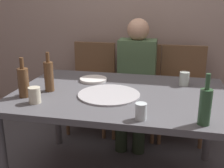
{
  "coord_description": "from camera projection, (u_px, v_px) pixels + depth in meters",
  "views": [
    {
      "loc": [
        0.34,
        -1.81,
        1.36
      ],
      "look_at": [
        -0.06,
        0.02,
        0.77
      ],
      "focal_mm": 44.64,
      "sensor_mm": 36.0,
      "label": 1
    }
  ],
  "objects": [
    {
      "name": "back_wall",
      "position": [
        142.0,
        3.0,
        2.9
      ],
      "size": [
        6.0,
        0.1,
        2.6
      ],
      "primitive_type": "cube",
      "color": "gray",
      "rests_on": "ground_plane"
    },
    {
      "name": "dining_table",
      "position": [
        120.0,
        102.0,
        1.97
      ],
      "size": [
        1.48,
        1.0,
        0.72
      ],
      "color": "#4C4C51",
      "rests_on": "ground_plane"
    },
    {
      "name": "pizza_tray",
      "position": [
        109.0,
        95.0,
        1.89
      ],
      "size": [
        0.42,
        0.42,
        0.01
      ],
      "primitive_type": "cylinder",
      "color": "#ADADB2",
      "rests_on": "dining_table"
    },
    {
      "name": "wine_bottle",
      "position": [
        49.0,
        76.0,
        1.95
      ],
      "size": [
        0.07,
        0.07,
        0.28
      ],
      "color": "brown",
      "rests_on": "dining_table"
    },
    {
      "name": "beer_bottle",
      "position": [
        205.0,
        106.0,
        1.43
      ],
      "size": [
        0.06,
        0.06,
        0.28
      ],
      "color": "#2D5133",
      "rests_on": "dining_table"
    },
    {
      "name": "water_bottle",
      "position": [
        23.0,
        82.0,
        1.83
      ],
      "size": [
        0.07,
        0.07,
        0.27
      ],
      "color": "brown",
      "rests_on": "dining_table"
    },
    {
      "name": "tumbler_near",
      "position": [
        35.0,
        95.0,
        1.74
      ],
      "size": [
        0.08,
        0.08,
        0.1
      ],
      "primitive_type": "cylinder",
      "color": "beige",
      "rests_on": "dining_table"
    },
    {
      "name": "tumbler_far",
      "position": [
        184.0,
        79.0,
        2.09
      ],
      "size": [
        0.07,
        0.07,
        0.1
      ],
      "primitive_type": "cylinder",
      "color": "#B7C6BC",
      "rests_on": "dining_table"
    },
    {
      "name": "wine_glass",
      "position": [
        141.0,
        111.0,
        1.51
      ],
      "size": [
        0.06,
        0.06,
        0.09
      ],
      "primitive_type": "cylinder",
      "color": "silver",
      "rests_on": "dining_table"
    },
    {
      "name": "plate_stack",
      "position": [
        93.0,
        80.0,
        2.21
      ],
      "size": [
        0.21,
        0.21,
        0.02
      ],
      "primitive_type": "cylinder",
      "color": "white",
      "rests_on": "dining_table"
    },
    {
      "name": "chair_left",
      "position": [
        92.0,
        80.0,
        2.94
      ],
      "size": [
        0.44,
        0.44,
        0.9
      ],
      "rotation": [
        0.0,
        0.0,
        3.14
      ],
      "color": "brown",
      "rests_on": "ground_plane"
    },
    {
      "name": "chair_middle",
      "position": [
        137.0,
        83.0,
        2.85
      ],
      "size": [
        0.44,
        0.44,
        0.9
      ],
      "rotation": [
        0.0,
        0.0,
        3.14
      ],
      "color": "brown",
      "rests_on": "ground_plane"
    },
    {
      "name": "chair_right",
      "position": [
        182.0,
        86.0,
        2.76
      ],
      "size": [
        0.44,
        0.44,
        0.9
      ],
      "rotation": [
        0.0,
        0.0,
        3.14
      ],
      "color": "brown",
      "rests_on": "ground_plane"
    },
    {
      "name": "guest_in_sweater",
      "position": [
        136.0,
        75.0,
        2.67
      ],
      "size": [
        0.36,
        0.56,
        1.17
      ],
      "rotation": [
        0.0,
        0.0,
        3.14
      ],
      "color": "#4C6B47",
      "rests_on": "ground_plane"
    }
  ]
}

